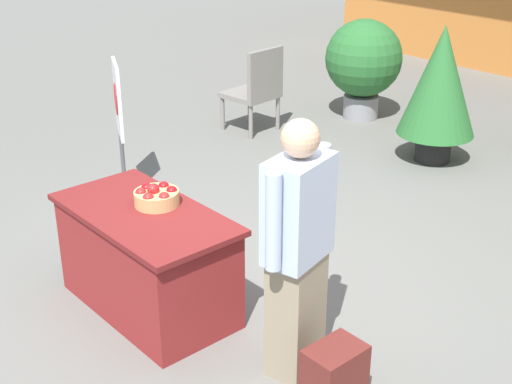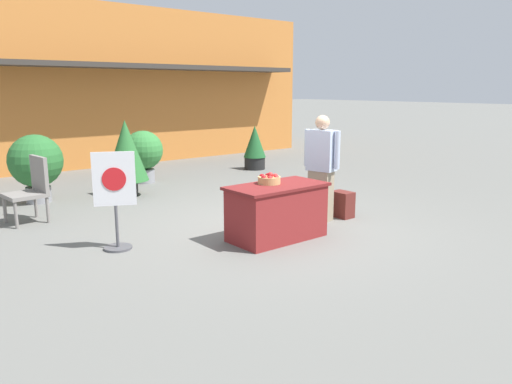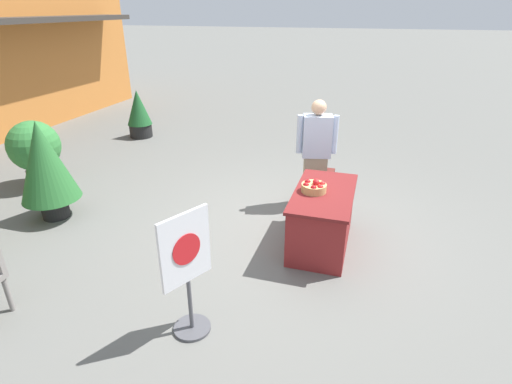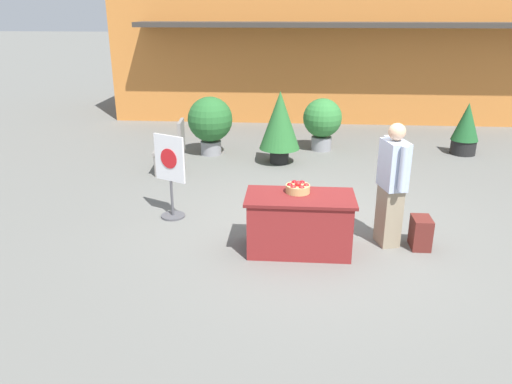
% 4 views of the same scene
% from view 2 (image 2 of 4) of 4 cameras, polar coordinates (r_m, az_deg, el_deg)
% --- Properties ---
extents(ground_plane, '(120.00, 120.00, 0.00)m').
position_cam_2_polar(ground_plane, '(7.56, 1.84, -3.92)').
color(ground_plane, slate).
extents(storefront_building, '(12.53, 4.64, 4.17)m').
position_cam_2_polar(storefront_building, '(15.48, -18.38, 11.40)').
color(storefront_building, '#C67533').
rests_on(storefront_building, ground_plane).
extents(display_table, '(1.38, 0.73, 0.76)m').
position_cam_2_polar(display_table, '(6.86, 2.39, -2.27)').
color(display_table, maroon).
rests_on(display_table, ground_plane).
extents(apple_basket, '(0.31, 0.31, 0.16)m').
position_cam_2_polar(apple_basket, '(6.84, 1.52, 1.48)').
color(apple_basket, tan).
rests_on(apple_basket, display_table).
extents(person_visitor, '(0.35, 0.59, 1.65)m').
position_cam_2_polar(person_visitor, '(7.79, 7.48, 2.76)').
color(person_visitor, gray).
rests_on(person_visitor, ground_plane).
extents(backpack, '(0.24, 0.34, 0.42)m').
position_cam_2_polar(backpack, '(8.15, 9.83, -1.40)').
color(backpack, maroon).
rests_on(backpack, ground_plane).
extents(poster_board, '(0.49, 0.36, 1.27)m').
position_cam_2_polar(poster_board, '(6.59, -15.79, -0.70)').
color(poster_board, '#4C4C51').
rests_on(poster_board, ground_plane).
extents(patio_chair, '(0.60, 0.60, 1.02)m').
position_cam_2_polar(patio_chair, '(8.44, -24.27, 0.54)').
color(patio_chair, gray).
rests_on(patio_chair, ground_plane).
extents(potted_plant_near_left, '(0.57, 0.57, 1.11)m').
position_cam_2_polar(potted_plant_near_left, '(12.74, -0.15, 5.19)').
color(potted_plant_near_left, black).
rests_on(potted_plant_near_left, ground_plane).
extents(potted_plant_far_left, '(0.82, 0.82, 1.46)m').
position_cam_2_polar(potted_plant_far_left, '(9.80, -14.63, 4.39)').
color(potted_plant_far_left, black).
rests_on(potted_plant_far_left, ground_plane).
extents(potted_plant_far_right, '(0.95, 0.95, 1.24)m').
position_cam_2_polar(potted_plant_far_right, '(9.82, -23.86, 3.06)').
color(potted_plant_far_right, gray).
rests_on(potted_plant_far_right, ground_plane).
extents(potted_plant_near_right, '(0.85, 0.85, 1.14)m').
position_cam_2_polar(potted_plant_near_right, '(11.18, -12.74, 4.44)').
color(potted_plant_near_right, gray).
rests_on(potted_plant_near_right, ground_plane).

